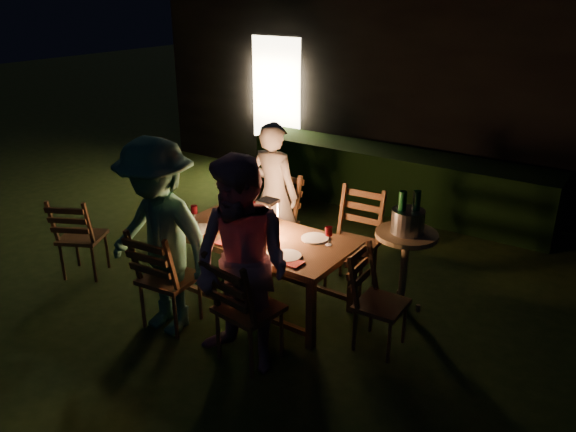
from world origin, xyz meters
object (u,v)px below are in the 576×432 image
Objects in this scene: person_opp_left at (160,238)px; ice_bucket at (408,221)px; side_table at (406,241)px; lantern at (268,219)px; chair_far_left at (272,236)px; bottle_table at (240,216)px; chair_spare at (83,250)px; chair_far_right at (352,259)px; person_house_side at (274,194)px; chair_near_right at (248,327)px; person_opp_right at (242,267)px; chair_near_left at (169,295)px; bottle_bucket_b at (415,216)px; dining_table at (261,242)px; chair_end at (378,318)px; bottle_bucket_a at (401,216)px.

person_opp_left reaches higher than ice_bucket.
lantern is at bearing -148.93° from side_table.
chair_far_left is 0.96m from bottle_table.
bottle_table is at bearing -7.11° from chair_spare.
person_opp_left is 2.21m from side_table.
chair_far_right is 3.48× the size of ice_bucket.
chair_far_left is at bearing 16.17° from chair_spare.
chair_far_left is at bearing 92.68° from person_house_side.
person_opp_right is at bearing -81.15° from chair_near_right.
chair_far_right is 1.04m from lantern.
person_house_side is at bearing 83.59° from chair_near_left.
chair_near_left is 3.38× the size of ice_bucket.
chair_spare is at bearing 171.99° from person_opp_left.
person_opp_right is 1.74m from bottle_bucket_b.
chair_near_right is at bearing -64.81° from lantern.
person_house_side reaches higher than bottle_table.
person_house_side is 1.59m from side_table.
chair_near_right is at bearing -31.49° from chair_spare.
dining_table is 5.77× the size of ice_bucket.
dining_table is at bearing -92.47° from chair_end.
chair_end is 1.97m from person_opp_left.
person_opp_left is 1.00m from lantern.
side_table is at bearing 66.15° from person_opp_right.
bottle_table is at bearing 130.49° from person_opp_right.
person_opp_right is 1.69m from side_table.
ice_bucket is at bearing -174.38° from chair_end.
person_opp_left is 2.27× the size of side_table.
chair_end is at bearing 161.45° from chair_far_left.
chair_near_left is 0.58× the size of person_opp_right.
person_opp_left reaches higher than bottle_bucket_a.
chair_end is 1.28m from person_opp_right.
person_house_side is 0.85m from bottle_table.
bottle_bucket_a is at bearing -141.34° from ice_bucket.
chair_near_right is 1.00× the size of chair_far_left.
lantern is at bearing 122.01° from chair_near_right.
bottle_bucket_b is at bearing 36.73° from chair_near_left.
chair_near_right is 1.09× the size of chair_spare.
bottle_bucket_a reaches higher than chair_end.
chair_far_right is 3.73× the size of bottle_table.
chair_end is 0.51× the size of person_opp_left.
ice_bucket is at bearing 66.15° from person_opp_right.
bottle_table is at bearing -153.68° from bottle_bucket_a.
person_house_side is at bearing 175.64° from side_table.
person_house_side is at bearing 122.34° from lantern.
lantern is 0.30m from bottle_table.
dining_table is 0.96m from person_opp_right.
chair_far_right is at bearing 92.44° from chair_near_right.
bottle_bucket_b reaches higher than ice_bucket.
dining_table is 1.92× the size of chair_end.
person_opp_right is at bearing -114.51° from side_table.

